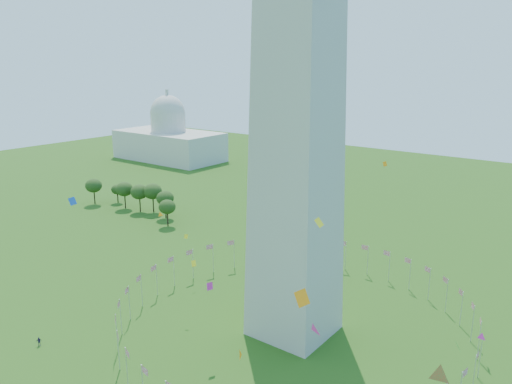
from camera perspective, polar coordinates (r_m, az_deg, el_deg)
flag_ring at (r=120.13m, az=4.35°, el=-13.63°), size 80.24×80.24×9.00m
capitol_building at (r=324.95m, az=-10.00°, el=7.70°), size 70.00×35.00×46.00m
kites_aloft at (r=81.23m, az=3.68°, el=-12.74°), size 103.82×70.90×39.91m
tree_line_west at (r=214.73m, az=-13.39°, el=-0.79°), size 55.25×15.91×12.08m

